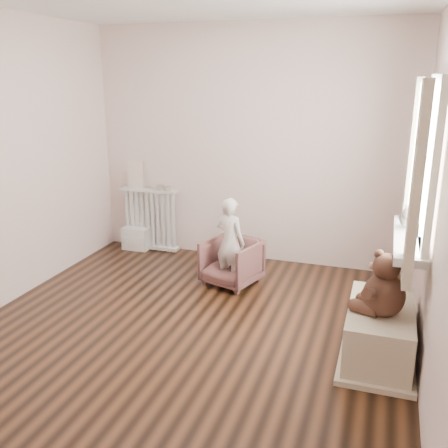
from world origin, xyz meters
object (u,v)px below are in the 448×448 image
(radiator, at_px, (150,218))
(toy_vanity, at_px, (137,227))
(plush_cat, at_px, (409,215))
(armchair, at_px, (231,262))
(child, at_px, (230,242))
(toy_bench, at_px, (379,333))
(teddy_bear, at_px, (385,281))

(radiator, height_order, toy_vanity, radiator)
(radiator, xyz_separation_m, plush_cat, (2.86, -1.18, 0.61))
(radiator, relative_size, armchair, 1.46)
(child, relative_size, toy_bench, 1.02)
(armchair, bearing_deg, plush_cat, 0.59)
(toy_bench, bearing_deg, child, 147.89)
(plush_cat, bearing_deg, armchair, 145.16)
(toy_vanity, height_order, plush_cat, plush_cat)
(armchair, xyz_separation_m, teddy_bear, (1.48, -1.09, 0.44))
(toy_vanity, bearing_deg, armchair, -24.95)
(radiator, distance_m, toy_vanity, 0.21)
(toy_bench, distance_m, plush_cat, 0.95)
(radiator, bearing_deg, armchair, -28.94)
(radiator, bearing_deg, plush_cat, -22.38)
(child, height_order, teddy_bear, child)
(radiator, xyz_separation_m, teddy_bear, (2.73, -1.78, 0.28))
(toy_vanity, height_order, child, child)
(armchair, distance_m, toy_bench, 1.76)
(child, distance_m, teddy_bear, 1.82)
(armchair, xyz_separation_m, child, (0.00, -0.05, 0.23))
(armchair, bearing_deg, toy_bench, -16.10)
(toy_vanity, distance_m, toy_bench, 3.33)
(armchair, height_order, plush_cat, plush_cat)
(toy_vanity, bearing_deg, teddy_bear, -31.17)
(radiator, distance_m, toy_bench, 3.20)
(toy_bench, relative_size, plush_cat, 3.76)
(radiator, bearing_deg, toy_bench, -31.45)
(toy_vanity, xyz_separation_m, toy_bench, (2.89, -1.64, -0.08))
(radiator, height_order, plush_cat, plush_cat)
(armchair, bearing_deg, child, -72.61)
(child, distance_m, plush_cat, 1.75)
(radiator, xyz_separation_m, armchair, (1.25, -0.69, -0.16))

